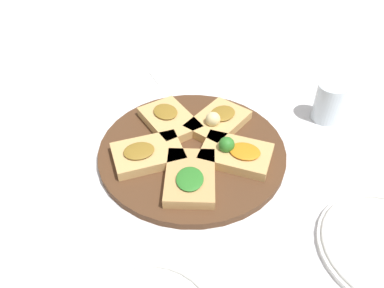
% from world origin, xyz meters
% --- Properties ---
extents(ground_plane, '(3.00, 3.00, 0.00)m').
position_xyz_m(ground_plane, '(0.00, 0.00, 0.00)').
color(ground_plane, white).
extents(serving_board, '(0.42, 0.42, 0.02)m').
position_xyz_m(serving_board, '(0.00, 0.00, 0.01)').
color(serving_board, '#51331E').
rests_on(serving_board, ground_plane).
extents(focaccia_slice_0, '(0.17, 0.15, 0.03)m').
position_xyz_m(focaccia_slice_0, '(0.10, -0.04, 0.03)').
color(focaccia_slice_0, tan).
rests_on(focaccia_slice_0, serving_board).
extents(focaccia_slice_1, '(0.17, 0.18, 0.03)m').
position_xyz_m(focaccia_slice_1, '(0.07, 0.08, 0.03)').
color(focaccia_slice_1, tan).
rests_on(focaccia_slice_1, serving_board).
extents(focaccia_slice_2, '(0.16, 0.18, 0.05)m').
position_xyz_m(focaccia_slice_2, '(-0.05, 0.09, 0.03)').
color(focaccia_slice_2, tan).
rests_on(focaccia_slice_2, serving_board).
extents(focaccia_slice_3, '(0.17, 0.13, 0.05)m').
position_xyz_m(focaccia_slice_3, '(-0.10, -0.02, 0.03)').
color(focaccia_slice_3, tan).
rests_on(focaccia_slice_3, serving_board).
extents(focaccia_slice_4, '(0.12, 0.16, 0.03)m').
position_xyz_m(focaccia_slice_4, '(-0.01, -0.10, 0.03)').
color(focaccia_slice_4, tan).
rests_on(focaccia_slice_4, serving_board).
extents(water_glass, '(0.07, 0.07, 0.10)m').
position_xyz_m(water_glass, '(-0.34, 0.11, 0.05)').
color(water_glass, silver).
rests_on(water_glass, ground_plane).
extents(napkin_stack, '(0.14, 0.12, 0.01)m').
position_xyz_m(napkin_stack, '(-0.17, -0.30, 0.00)').
color(napkin_stack, white).
rests_on(napkin_stack, ground_plane).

